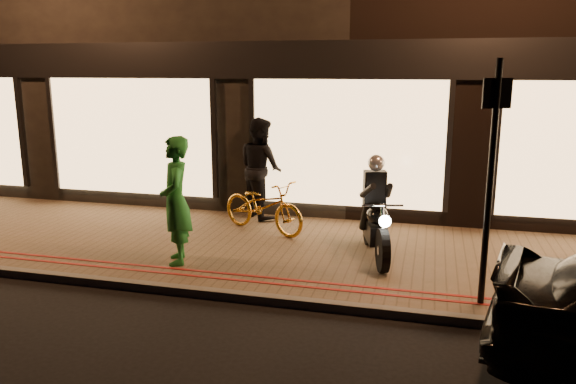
# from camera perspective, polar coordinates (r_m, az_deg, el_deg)

# --- Properties ---
(ground) EXTENTS (90.00, 90.00, 0.00)m
(ground) POSITION_cam_1_polar(r_m,az_deg,el_deg) (7.31, 0.91, -11.77)
(ground) COLOR black
(ground) RESTS_ON ground
(sidewalk) EXTENTS (50.00, 4.00, 0.12)m
(sidewalk) POSITION_cam_1_polar(r_m,az_deg,el_deg) (9.11, 3.90, -6.39)
(sidewalk) COLOR brown
(sidewalk) RESTS_ON ground
(kerb_stone) EXTENTS (50.00, 0.14, 0.12)m
(kerb_stone) POSITION_cam_1_polar(r_m,az_deg,el_deg) (7.33, 1.01, -11.19)
(kerb_stone) COLOR #59544C
(kerb_stone) RESTS_ON ground
(red_kerb_lines) EXTENTS (50.00, 0.26, 0.01)m
(red_kerb_lines) POSITION_cam_1_polar(r_m,az_deg,el_deg) (7.76, 1.89, -9.32)
(red_kerb_lines) COLOR maroon
(red_kerb_lines) RESTS_ON sidewalk
(building_row) EXTENTS (48.00, 10.11, 8.50)m
(building_row) POSITION_cam_1_polar(r_m,az_deg,el_deg) (15.60, 9.14, 16.93)
(building_row) COLOR black
(building_row) RESTS_ON ground
(motorcycle) EXTENTS (0.74, 1.90, 1.59)m
(motorcycle) POSITION_cam_1_polar(r_m,az_deg,el_deg) (8.78, 8.90, -2.64)
(motorcycle) COLOR black
(motorcycle) RESTS_ON sidewalk
(sign_post) EXTENTS (0.34, 0.15, 3.00)m
(sign_post) POSITION_cam_1_polar(r_m,az_deg,el_deg) (7.11, 19.92, 1.95)
(sign_post) COLOR black
(sign_post) RESTS_ON sidewalk
(bicycle_gold) EXTENTS (1.91, 1.33, 0.95)m
(bicycle_gold) POSITION_cam_1_polar(r_m,az_deg,el_deg) (10.03, -2.52, -1.41)
(bicycle_gold) COLOR #C58422
(bicycle_gold) RESTS_ON sidewalk
(person_green) EXTENTS (0.72, 0.83, 1.92)m
(person_green) POSITION_cam_1_polar(r_m,az_deg,el_deg) (8.49, -11.33, -0.86)
(person_green) COLOR #1E732B
(person_green) RESTS_ON sidewalk
(person_dark) EXTENTS (1.20, 1.20, 1.96)m
(person_dark) POSITION_cam_1_polar(r_m,az_deg,el_deg) (10.94, -2.79, 2.46)
(person_dark) COLOR black
(person_dark) RESTS_ON sidewalk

